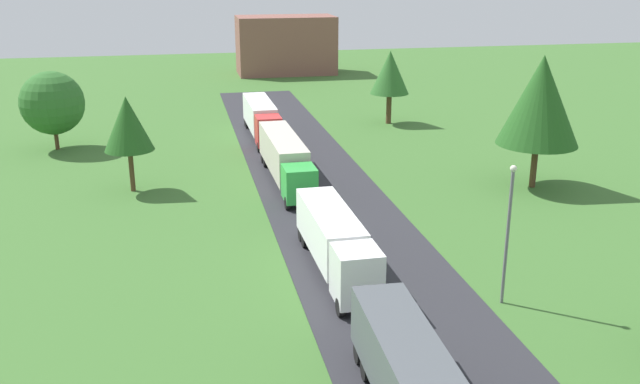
{
  "coord_description": "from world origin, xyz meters",
  "views": [
    {
      "loc": [
        -11.07,
        -5.62,
        18.18
      ],
      "look_at": [
        -1.73,
        39.76,
        2.83
      ],
      "focal_mm": 39.6,
      "sensor_mm": 36.0,
      "label": 1
    }
  ],
  "objects_px": {
    "tree_elm": "(52,103)",
    "tree_ash": "(128,124)",
    "truck_fourth": "(261,118)",
    "tree_birch": "(540,101)",
    "lamppost_second": "(508,228)",
    "distant_building": "(286,45)",
    "truck_third": "(285,157)",
    "truck_second": "(335,241)",
    "tree_oak": "(390,73)"
  },
  "relations": [
    {
      "from": "truck_third",
      "to": "tree_elm",
      "type": "bearing_deg",
      "value": 143.24
    },
    {
      "from": "truck_third",
      "to": "lamppost_second",
      "type": "xyz_separation_m",
      "value": [
        8.29,
        -24.48,
        2.27
      ]
    },
    {
      "from": "tree_birch",
      "to": "tree_ash",
      "type": "distance_m",
      "value": 33.25
    },
    {
      "from": "truck_fourth",
      "to": "tree_oak",
      "type": "bearing_deg",
      "value": 14.31
    },
    {
      "from": "truck_second",
      "to": "tree_oak",
      "type": "xyz_separation_m",
      "value": [
        15.14,
        38.78,
        3.77
      ]
    },
    {
      "from": "lamppost_second",
      "to": "truck_second",
      "type": "bearing_deg",
      "value": 144.97
    },
    {
      "from": "truck_fourth",
      "to": "truck_third",
      "type": "bearing_deg",
      "value": -89.88
    },
    {
      "from": "lamppost_second",
      "to": "tree_elm",
      "type": "xyz_separation_m",
      "value": [
        -29.03,
        39.97,
        0.23
      ]
    },
    {
      "from": "truck_fourth",
      "to": "distant_building",
      "type": "height_order",
      "value": "distant_building"
    },
    {
      "from": "tree_oak",
      "to": "tree_ash",
      "type": "height_order",
      "value": "tree_oak"
    },
    {
      "from": "tree_ash",
      "to": "tree_elm",
      "type": "bearing_deg",
      "value": 117.72
    },
    {
      "from": "tree_birch",
      "to": "lamppost_second",
      "type": "bearing_deg",
      "value": -121.73
    },
    {
      "from": "truck_second",
      "to": "tree_elm",
      "type": "xyz_separation_m",
      "value": [
        -20.84,
        34.23,
        2.59
      ]
    },
    {
      "from": "truck_second",
      "to": "tree_elm",
      "type": "distance_m",
      "value": 40.16
    },
    {
      "from": "truck_fourth",
      "to": "tree_ash",
      "type": "relative_size",
      "value": 1.68
    },
    {
      "from": "truck_third",
      "to": "truck_fourth",
      "type": "xyz_separation_m",
      "value": [
        -0.03,
        16.14,
        -0.02
      ]
    },
    {
      "from": "truck_third",
      "to": "distant_building",
      "type": "xyz_separation_m",
      "value": [
        9.5,
        59.52,
        2.48
      ]
    },
    {
      "from": "tree_oak",
      "to": "tree_elm",
      "type": "bearing_deg",
      "value": -172.8
    },
    {
      "from": "truck_fourth",
      "to": "tree_elm",
      "type": "bearing_deg",
      "value": -178.21
    },
    {
      "from": "truck_fourth",
      "to": "tree_birch",
      "type": "relative_size",
      "value": 1.21
    },
    {
      "from": "truck_second",
      "to": "distant_building",
      "type": "distance_m",
      "value": 78.86
    },
    {
      "from": "truck_third",
      "to": "tree_elm",
      "type": "relative_size",
      "value": 1.91
    },
    {
      "from": "truck_third",
      "to": "tree_oak",
      "type": "relative_size",
      "value": 1.78
    },
    {
      "from": "truck_second",
      "to": "truck_third",
      "type": "xyz_separation_m",
      "value": [
        -0.1,
        18.74,
        0.09
      ]
    },
    {
      "from": "truck_fourth",
      "to": "tree_elm",
      "type": "distance_m",
      "value": 20.87
    },
    {
      "from": "truck_fourth",
      "to": "lamppost_second",
      "type": "height_order",
      "value": "lamppost_second"
    },
    {
      "from": "tree_birch",
      "to": "distant_building",
      "type": "height_order",
      "value": "tree_birch"
    },
    {
      "from": "truck_third",
      "to": "tree_birch",
      "type": "distance_m",
      "value": 21.4
    },
    {
      "from": "tree_ash",
      "to": "distant_building",
      "type": "relative_size",
      "value": 0.5
    },
    {
      "from": "truck_third",
      "to": "truck_fourth",
      "type": "height_order",
      "value": "truck_third"
    },
    {
      "from": "truck_third",
      "to": "distant_building",
      "type": "bearing_deg",
      "value": 80.93
    },
    {
      "from": "truck_third",
      "to": "tree_birch",
      "type": "xyz_separation_m",
      "value": [
        20.05,
        -5.45,
        5.13
      ]
    },
    {
      "from": "tree_oak",
      "to": "distant_building",
      "type": "bearing_deg",
      "value": 98.29
    },
    {
      "from": "tree_oak",
      "to": "tree_elm",
      "type": "xyz_separation_m",
      "value": [
        -35.99,
        -4.55,
        -1.18
      ]
    },
    {
      "from": "truck_fourth",
      "to": "tree_ash",
      "type": "bearing_deg",
      "value": -128.34
    },
    {
      "from": "tree_elm",
      "to": "lamppost_second",
      "type": "bearing_deg",
      "value": -54.01
    },
    {
      "from": "tree_birch",
      "to": "tree_elm",
      "type": "bearing_deg",
      "value": 152.82
    },
    {
      "from": "tree_elm",
      "to": "tree_ash",
      "type": "xyz_separation_m",
      "value": [
        8.06,
        -15.34,
        0.95
      ]
    },
    {
      "from": "tree_elm",
      "to": "tree_ash",
      "type": "relative_size",
      "value": 0.99
    },
    {
      "from": "tree_ash",
      "to": "tree_oak",
      "type": "bearing_deg",
      "value": 35.45
    },
    {
      "from": "truck_second",
      "to": "tree_ash",
      "type": "xyz_separation_m",
      "value": [
        -12.78,
        18.89,
        3.54
      ]
    },
    {
      "from": "truck_second",
      "to": "tree_elm",
      "type": "height_order",
      "value": "tree_elm"
    },
    {
      "from": "lamppost_second",
      "to": "distant_building",
      "type": "distance_m",
      "value": 84.0
    },
    {
      "from": "tree_birch",
      "to": "tree_ash",
      "type": "height_order",
      "value": "tree_birch"
    },
    {
      "from": "truck_fourth",
      "to": "tree_oak",
      "type": "relative_size",
      "value": 1.58
    },
    {
      "from": "truck_third",
      "to": "tree_elm",
      "type": "xyz_separation_m",
      "value": [
        -20.74,
        15.49,
        2.5
      ]
    },
    {
      "from": "truck_fourth",
      "to": "lamppost_second",
      "type": "relative_size",
      "value": 1.66
    },
    {
      "from": "truck_second",
      "to": "tree_oak",
      "type": "height_order",
      "value": "tree_oak"
    },
    {
      "from": "lamppost_second",
      "to": "distant_building",
      "type": "bearing_deg",
      "value": 89.18
    },
    {
      "from": "tree_ash",
      "to": "distant_building",
      "type": "distance_m",
      "value": 63.38
    }
  ]
}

